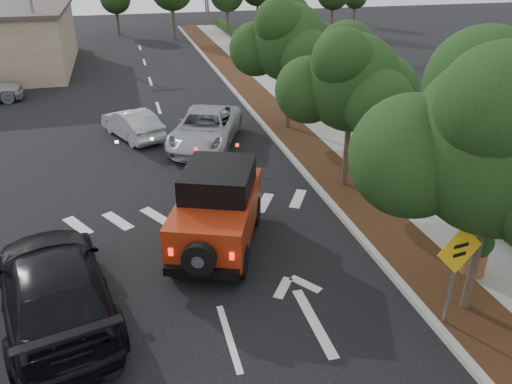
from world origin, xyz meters
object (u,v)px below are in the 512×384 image
object	(u,v)px
red_jeep	(219,206)
silver_suv_ahead	(205,128)
black_suv_oncoming	(54,286)
speed_hump_sign	(457,262)

from	to	relation	value
red_jeep	silver_suv_ahead	distance (m)	8.03
red_jeep	black_suv_oncoming	bearing A→B (deg)	-130.48
black_suv_oncoming	speed_hump_sign	world-z (taller)	speed_hump_sign
red_jeep	speed_hump_sign	world-z (taller)	speed_hump_sign
speed_hump_sign	silver_suv_ahead	bearing A→B (deg)	96.59
speed_hump_sign	red_jeep	bearing A→B (deg)	123.29
red_jeep	speed_hump_sign	size ratio (longest dim) A/B	1.88
silver_suv_ahead	speed_hump_sign	world-z (taller)	speed_hump_sign
black_suv_oncoming	speed_hump_sign	xyz separation A→B (m)	(8.48, -2.64, 0.91)
silver_suv_ahead	red_jeep	bearing A→B (deg)	-74.74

